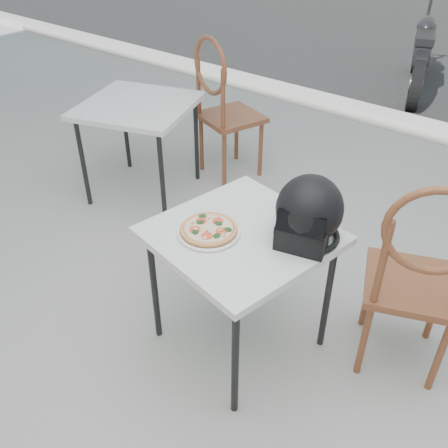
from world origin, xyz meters
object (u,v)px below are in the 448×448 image
Objects in this scene: plate at (209,232)px; motorcycle at (421,53)px; cafe_chair_main at (419,272)px; cafe_table_main at (241,243)px; helmet at (308,214)px; cafe_chair_side at (222,102)px; pizza at (209,229)px; cafe_table_side at (138,112)px.

motorcycle is (-0.59, 4.47, -0.31)m from plate.
cafe_chair_main is at bearing -89.14° from motorcycle.
cafe_table_main is 0.36m from helmet.
cafe_chair_side reaches higher than motorcycle.
cafe_table_side is (-1.41, 0.89, -0.08)m from pizza.
cafe_chair_side is at bearing 61.25° from cafe_table_side.
motorcycle reaches higher than cafe_table_main.
motorcycle is (-0.59, 4.47, -0.33)m from pizza.
helmet reaches higher than cafe_table_main.
cafe_chair_side is at bearing 125.66° from helmet.
motorcycle is at bearing 88.55° from helmet.
helmet is at bearing -95.94° from motorcycle.
cafe_chair_side is (-1.20, 1.37, -0.01)m from cafe_table_main.
helmet is at bearing 28.80° from cafe_table_main.
cafe_table_main is 3.19× the size of pizza.
cafe_table_main is at bearing 42.85° from plate.
plate is 0.35× the size of cafe_table_side.
helmet is 4.36m from motorcycle.
cafe_table_main is at bearing 3.55° from cafe_chair_main.
motorcycle is (-0.96, 4.23, -0.44)m from helmet.
pizza is 4.52m from motorcycle.
cafe_chair_main is (0.84, 0.45, -0.12)m from pizza.
pizza is 1.67m from cafe_table_side.
cafe_chair_side is at bearing 131.21° from cafe_table_main.
plate is at bearing 145.49° from cafe_chair_side.
cafe_chair_main is 0.62× the size of motorcycle.
helmet is at bearing 1.54° from cafe_chair_main.
cafe_chair_main reaches higher than cafe_table_main.
cafe_table_side is 3.68m from motorcycle.
cafe_table_main is at bearing -165.44° from helmet.
cafe_chair_side is (-1.93, 1.02, 0.01)m from cafe_chair_main.
helmet is 1.92m from cafe_chair_side.
cafe_chair_side reaches higher than cafe_chair_main.
helmet is at bearing 33.57° from plate.
pizza reaches higher than cafe_table_side.
cafe_table_main is 0.18m from pizza.
motorcycle is (-1.43, 4.02, -0.22)m from cafe_chair_main.
helmet reaches higher than plate.
plate is 1.67m from cafe_table_side.
cafe_table_main is 4.43m from motorcycle.
cafe_chair_side reaches higher than plate.
cafe_chair_main is 2.29m from cafe_table_side.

